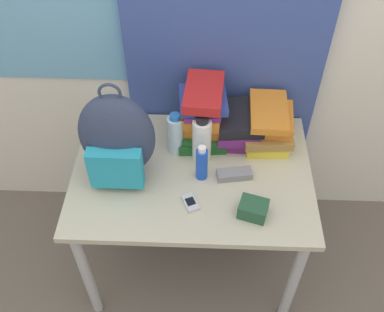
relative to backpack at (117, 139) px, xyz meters
The scene contains 13 objects.
wall_back 0.64m from the backpack, 56.99° to the left, with size 6.00×0.06×2.50m.
curtain_blue 0.68m from the backpack, 43.16° to the left, with size 0.90×0.04×2.50m.
desk 0.43m from the backpack, ahead, with size 1.05×0.74×0.73m.
backpack is the anchor object (origin of this frame).
book_stack_left 0.42m from the backpack, 33.39° to the left, with size 0.23×0.27×0.30m.
book_stack_center 0.57m from the backpack, 24.29° to the left, with size 0.22×0.25×0.16m.
book_stack_right 0.69m from the backpack, 19.69° to the left, with size 0.24×0.28×0.19m.
water_bottle 0.29m from the backpack, 31.57° to the left, with size 0.07×0.07×0.22m.
sports_bottle 0.37m from the backpack, 16.32° to the left, with size 0.08×0.08×0.24m.
sunscreen_bottle 0.37m from the backpack, ahead, with size 0.05×0.05×0.18m.
cell_phone 0.40m from the backpack, 28.28° to the right, with size 0.08×0.10×0.02m.
sunglasses_case 0.52m from the backpack, ahead, with size 0.16×0.08×0.04m.
camera_pouch 0.62m from the backpack, 20.21° to the right, with size 0.13×0.12×0.07m.
Camera 1 is at (0.05, -0.93, 2.23)m, focal length 42.00 mm.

